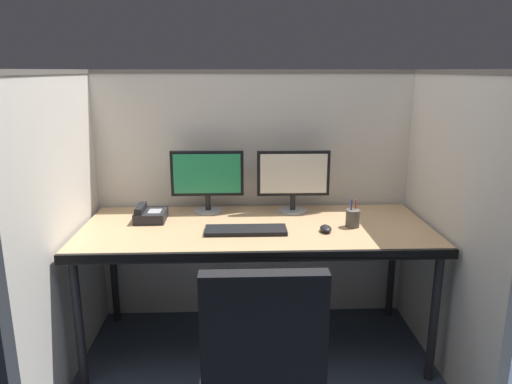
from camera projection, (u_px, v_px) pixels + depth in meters
The scene contains 11 objects.
ground_plane at pixel (259, 378), 2.51m from camera, with size 8.00×8.00×0.00m, color #2D3847.
cubicle_partition_rear at pixel (254, 196), 3.03m from camera, with size 2.21×0.06×1.57m.
cubicle_partition_left at pixel (65, 225), 2.47m from camera, with size 0.06×1.41×1.57m.
cubicle_partition_right at pixel (443, 221), 2.54m from camera, with size 0.06×1.41×1.57m.
desk at pixel (256, 235), 2.61m from camera, with size 1.90×0.80×0.74m.
monitor_left at pixel (207, 177), 2.82m from camera, with size 0.43×0.17×0.37m.
monitor_right at pixel (293, 177), 2.82m from camera, with size 0.43×0.17×0.37m.
keyboard_main at pixel (246, 230), 2.51m from camera, with size 0.43×0.15×0.02m, color black.
computer_mouse at pixel (326, 229), 2.52m from camera, with size 0.06×0.10×0.04m.
pen_cup at pixel (353, 218), 2.59m from camera, with size 0.08×0.08×0.15m.
desk_phone at pixel (150, 215), 2.70m from camera, with size 0.17×0.19×0.09m.
Camera 1 is at (-0.10, -2.18, 1.57)m, focal length 33.44 mm.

